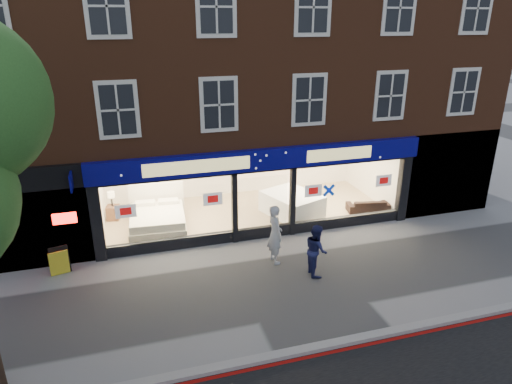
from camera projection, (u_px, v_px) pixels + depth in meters
name	position (u px, v px, depth m)	size (l,w,h in m)	color
ground	(295.00, 282.00, 13.49)	(120.00, 120.00, 0.00)	gray
kerb_line	(342.00, 350.00, 10.71)	(60.00, 0.10, 0.01)	#8C0A07
kerb_stone	(338.00, 343.00, 10.87)	(60.00, 0.25, 0.12)	gray
showroom_floor	(247.00, 212.00, 18.17)	(11.00, 4.50, 0.10)	tan
building	(234.00, 35.00, 17.29)	(19.00, 8.26, 10.30)	brown
display_bed	(158.00, 219.00, 16.54)	(2.18, 2.56, 1.37)	white
bedside_table	(113.00, 212.00, 17.33)	(0.45, 0.45, 0.55)	brown
mattress_stack	(292.00, 204.00, 17.76)	(2.31, 2.57, 0.84)	white
sofa	(368.00, 205.00, 18.07)	(1.66, 0.65, 0.48)	black
a_board	(60.00, 261.00, 13.75)	(0.56, 0.36, 0.86)	yellow
pedestrian_grey	(275.00, 234.00, 14.28)	(0.70, 0.46, 1.93)	#B3B6BC
pedestrian_blue	(316.00, 250.00, 13.66)	(0.78, 0.61, 1.61)	#1A1D4A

